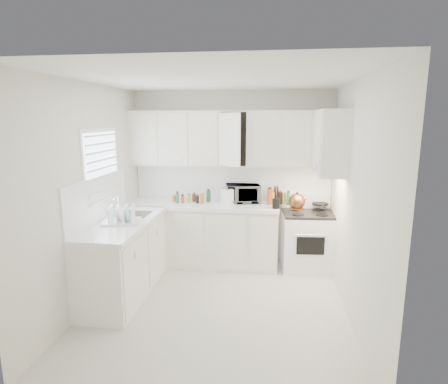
% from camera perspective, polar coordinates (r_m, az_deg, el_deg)
% --- Properties ---
extents(floor, '(3.20, 3.20, 0.00)m').
position_cam_1_polar(floor, '(4.58, -1.19, -17.30)').
color(floor, beige).
rests_on(floor, ground).
extents(ceiling, '(3.20, 3.20, 0.00)m').
position_cam_1_polar(ceiling, '(4.04, -1.35, 17.08)').
color(ceiling, white).
rests_on(ceiling, ground).
extents(wall_back, '(3.00, 0.00, 3.00)m').
position_cam_1_polar(wall_back, '(5.68, 1.18, 2.27)').
color(wall_back, silver).
rests_on(wall_back, ground).
extents(wall_front, '(3.00, 0.00, 3.00)m').
position_cam_1_polar(wall_front, '(2.61, -6.67, -8.82)').
color(wall_front, silver).
rests_on(wall_front, ground).
extents(wall_left, '(0.00, 3.20, 3.20)m').
position_cam_1_polar(wall_left, '(4.59, -20.12, -0.62)').
color(wall_left, silver).
rests_on(wall_left, ground).
extents(wall_right, '(0.00, 3.20, 3.20)m').
position_cam_1_polar(wall_right, '(4.17, 19.57, -1.74)').
color(wall_right, silver).
rests_on(wall_right, ground).
extents(window_blinds, '(0.06, 0.96, 1.06)m').
position_cam_1_polar(window_blinds, '(4.85, -18.22, 3.12)').
color(window_blinds, white).
rests_on(window_blinds, wall_left).
extents(lower_cabinets_back, '(2.22, 0.60, 0.90)m').
position_cam_1_polar(lower_cabinets_back, '(5.65, -3.15, -6.68)').
color(lower_cabinets_back, silver).
rests_on(lower_cabinets_back, floor).
extents(lower_cabinets_left, '(0.60, 1.60, 0.90)m').
position_cam_1_polar(lower_cabinets_left, '(4.87, -15.16, -10.06)').
color(lower_cabinets_left, silver).
rests_on(lower_cabinets_left, floor).
extents(countertop_back, '(2.24, 0.64, 0.05)m').
position_cam_1_polar(countertop_back, '(5.51, -3.23, -2.01)').
color(countertop_back, white).
rests_on(countertop_back, lower_cabinets_back).
extents(countertop_left, '(0.64, 1.62, 0.05)m').
position_cam_1_polar(countertop_left, '(4.72, -15.34, -4.69)').
color(countertop_left, white).
rests_on(countertop_left, lower_cabinets_left).
extents(backsplash_back, '(2.98, 0.02, 0.55)m').
position_cam_1_polar(backsplash_back, '(5.68, 1.17, 1.51)').
color(backsplash_back, white).
rests_on(backsplash_back, wall_back).
extents(backsplash_left, '(0.02, 1.60, 0.55)m').
position_cam_1_polar(backsplash_left, '(4.77, -18.85, -1.01)').
color(backsplash_left, white).
rests_on(backsplash_left, wall_left).
extents(upper_cabinets_back, '(3.00, 0.33, 0.80)m').
position_cam_1_polar(upper_cabinets_back, '(5.49, 1.00, 4.06)').
color(upper_cabinets_back, silver).
rests_on(upper_cabinets_back, wall_back).
extents(upper_cabinets_right, '(0.33, 0.90, 0.80)m').
position_cam_1_polar(upper_cabinets_right, '(4.90, 15.89, 2.74)').
color(upper_cabinets_right, silver).
rests_on(upper_cabinets_right, wall_right).
extents(sink, '(0.42, 0.38, 0.30)m').
position_cam_1_polar(sink, '(5.00, -13.89, -2.01)').
color(sink, gray).
rests_on(sink, countertop_left).
extents(stove, '(0.75, 0.63, 1.10)m').
position_cam_1_polar(stove, '(5.55, 12.74, -6.20)').
color(stove, white).
rests_on(stove, floor).
extents(tea_kettle, '(0.34, 0.31, 0.26)m').
position_cam_1_polar(tea_kettle, '(5.25, 11.19, -1.26)').
color(tea_kettle, brown).
rests_on(tea_kettle, stove).
extents(frying_pan, '(0.28, 0.42, 0.04)m').
position_cam_1_polar(frying_pan, '(5.62, 14.61, -1.70)').
color(frying_pan, black).
rests_on(frying_pan, stove).
extents(microwave, '(0.54, 0.37, 0.33)m').
position_cam_1_polar(microwave, '(5.55, 2.94, 0.10)').
color(microwave, gray).
rests_on(microwave, countertop_back).
extents(rice_cooker, '(0.27, 0.27, 0.27)m').
position_cam_1_polar(rice_cooker, '(5.49, 0.76, -0.34)').
color(rice_cooker, white).
rests_on(rice_cooker, countertop_back).
extents(paper_towel, '(0.12, 0.12, 0.27)m').
position_cam_1_polar(paper_towel, '(5.59, 1.21, -0.11)').
color(paper_towel, white).
rests_on(paper_towel, countertop_back).
extents(utensil_crock, '(0.13, 0.13, 0.34)m').
position_cam_1_polar(utensil_crock, '(5.20, 8.05, -0.74)').
color(utensil_crock, black).
rests_on(utensil_crock, countertop_back).
extents(dish_rack, '(0.50, 0.42, 0.24)m').
position_cam_1_polar(dish_rack, '(4.61, -15.63, -3.21)').
color(dish_rack, white).
rests_on(dish_rack, countertop_left).
extents(spice_left_0, '(0.06, 0.06, 0.13)m').
position_cam_1_polar(spice_left_0, '(5.71, -7.54, -0.68)').
color(spice_left_0, olive).
rests_on(spice_left_0, countertop_back).
extents(spice_left_1, '(0.06, 0.06, 0.13)m').
position_cam_1_polar(spice_left_1, '(5.61, -7.03, -0.89)').
color(spice_left_1, '#236A37').
rests_on(spice_left_1, countertop_back).
extents(spice_left_2, '(0.06, 0.06, 0.13)m').
position_cam_1_polar(spice_left_2, '(5.68, -6.07, -0.72)').
color(spice_left_2, '#C14419').
rests_on(spice_left_2, countertop_back).
extents(spice_left_3, '(0.06, 0.06, 0.13)m').
position_cam_1_polar(spice_left_3, '(5.57, -5.54, -0.94)').
color(spice_left_3, gold).
rests_on(spice_left_3, countertop_back).
extents(spice_left_4, '(0.06, 0.06, 0.13)m').
position_cam_1_polar(spice_left_4, '(5.64, -4.59, -0.77)').
color(spice_left_4, '#5B2A1A').
rests_on(spice_left_4, countertop_back).
extents(spice_left_5, '(0.06, 0.06, 0.13)m').
position_cam_1_polar(spice_left_5, '(5.54, -4.03, -0.98)').
color(spice_left_5, black).
rests_on(spice_left_5, countertop_back).
extents(spice_left_6, '(0.06, 0.06, 0.13)m').
position_cam_1_polar(spice_left_6, '(5.61, -3.09, -0.81)').
color(spice_left_6, olive).
rests_on(spice_left_6, countertop_back).
extents(spice_left_7, '(0.06, 0.06, 0.13)m').
position_cam_1_polar(spice_left_7, '(5.51, -2.50, -1.03)').
color(spice_left_7, '#236A37').
rests_on(spice_left_7, countertop_back).
extents(sauce_right_0, '(0.06, 0.06, 0.19)m').
position_cam_1_polar(sauce_right_0, '(5.55, 6.97, -0.69)').
color(sauce_right_0, '#C14419').
rests_on(sauce_right_0, countertop_back).
extents(sauce_right_1, '(0.06, 0.06, 0.19)m').
position_cam_1_polar(sauce_right_1, '(5.50, 7.54, -0.84)').
color(sauce_right_1, gold).
rests_on(sauce_right_1, countertop_back).
extents(sauce_right_2, '(0.06, 0.06, 0.19)m').
position_cam_1_polar(sauce_right_2, '(5.55, 8.10, -0.72)').
color(sauce_right_2, '#5B2A1A').
rests_on(sauce_right_2, countertop_back).
extents(sauce_right_3, '(0.06, 0.06, 0.19)m').
position_cam_1_polar(sauce_right_3, '(5.50, 8.68, -0.87)').
color(sauce_right_3, black).
rests_on(sauce_right_3, countertop_back).
extents(sauce_right_4, '(0.06, 0.06, 0.19)m').
position_cam_1_polar(sauce_right_4, '(5.56, 9.24, -0.75)').
color(sauce_right_4, olive).
rests_on(sauce_right_4, countertop_back).
extents(sauce_right_5, '(0.06, 0.06, 0.19)m').
position_cam_1_polar(sauce_right_5, '(5.50, 9.83, -0.90)').
color(sauce_right_5, '#236A37').
rests_on(sauce_right_5, countertop_back).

